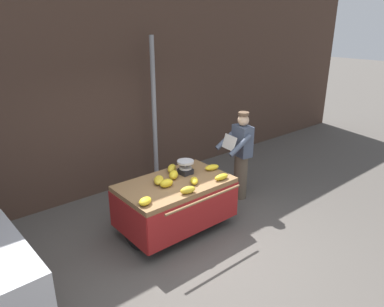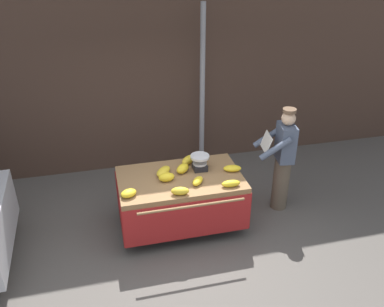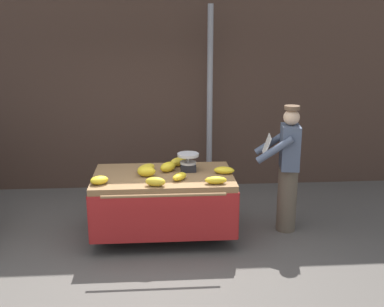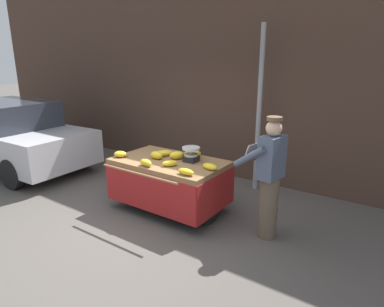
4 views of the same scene
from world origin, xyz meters
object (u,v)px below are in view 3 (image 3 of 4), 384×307
object	(u,v)px
banana_bunch_6	(168,167)
banana_bunch_7	(180,177)
weighing_scale	(188,162)
banana_cart	(163,191)
banana_bunch_8	(155,182)
banana_bunch_5	(216,180)
vendor_person	(287,169)
street_pole	(210,103)
banana_bunch_3	(99,180)
banana_bunch_2	(147,172)
banana_bunch_1	(146,168)
banana_bunch_4	(224,170)
banana_bunch_0	(178,162)

from	to	relation	value
banana_bunch_6	banana_bunch_7	world-z (taller)	banana_bunch_6
weighing_scale	banana_bunch_7	distance (m)	0.40
banana_cart	weighing_scale	size ratio (longest dim) A/B	6.44
weighing_scale	banana_bunch_8	distance (m)	0.72
banana_bunch_5	vendor_person	world-z (taller)	vendor_person
banana_bunch_7	banana_cart	bearing A→B (deg)	130.60
street_pole	banana_bunch_6	distance (m)	1.80
weighing_scale	street_pole	bearing A→B (deg)	73.89
banana_bunch_3	banana_bunch_5	xyz separation A→B (m)	(1.40, -0.09, -0.00)
street_pole	banana_bunch_6	bearing A→B (deg)	-114.51
banana_bunch_2	banana_bunch_8	distance (m)	0.40
banana_cart	banana_bunch_8	world-z (taller)	banana_bunch_8
street_pole	banana_bunch_1	xyz separation A→B (m)	(-0.99, -1.54, -0.60)
banana_bunch_4	banana_bunch_7	size ratio (longest dim) A/B	1.14
banana_bunch_1	banana_bunch_4	distance (m)	1.01
weighing_scale	banana_bunch_6	world-z (taller)	weighing_scale
banana_bunch_6	banana_bunch_8	world-z (taller)	banana_bunch_6
banana_cart	banana_bunch_2	bearing A→B (deg)	-164.20
banana_bunch_1	banana_bunch_8	bearing A→B (deg)	-77.93
banana_bunch_0	banana_bunch_3	size ratio (longest dim) A/B	1.25
street_pole	banana_bunch_7	xyz separation A→B (m)	(-0.57, -1.91, -0.60)
weighing_scale	banana_bunch_1	world-z (taller)	weighing_scale
weighing_scale	banana_bunch_1	size ratio (longest dim) A/B	0.94
banana_bunch_3	vendor_person	xyz separation A→B (m)	(2.41, 0.43, -0.04)
banana_cart	banana_bunch_4	bearing A→B (deg)	-1.29
street_pole	banana_bunch_1	world-z (taller)	street_pole
banana_bunch_6	banana_bunch_0	bearing A→B (deg)	59.16
banana_bunch_0	banana_bunch_4	distance (m)	0.69
banana_bunch_0	banana_bunch_8	world-z (taller)	banana_bunch_0
street_pole	banana_bunch_1	distance (m)	1.93
weighing_scale	banana_bunch_3	world-z (taller)	weighing_scale
banana_bunch_8	banana_cart	bearing A→B (deg)	77.65
banana_bunch_5	banana_bunch_8	size ratio (longest dim) A/B	1.09
banana_bunch_5	banana_bunch_7	size ratio (longest dim) A/B	1.14
street_pole	banana_cart	xyz separation A→B (m)	(-0.77, -1.67, -0.87)
banana_bunch_0	banana_bunch_6	bearing A→B (deg)	-120.84
weighing_scale	vendor_person	world-z (taller)	vendor_person
vendor_person	banana_bunch_4	bearing A→B (deg)	-171.72
banana_cart	banana_bunch_6	distance (m)	0.32
banana_bunch_4	vendor_person	size ratio (longest dim) A/B	0.15
street_pole	banana_bunch_6	world-z (taller)	street_pole
banana_bunch_3	banana_bunch_1	bearing A→B (deg)	39.72
banana_bunch_8	street_pole	bearing A→B (deg)	67.66
weighing_scale	vendor_person	size ratio (longest dim) A/B	0.16
street_pole	weighing_scale	distance (m)	1.68
vendor_person	banana_bunch_3	bearing A→B (deg)	-169.90
banana_bunch_7	banana_bunch_2	bearing A→B (deg)	156.90
banana_bunch_3	banana_bunch_6	distance (m)	0.95
banana_bunch_1	banana_bunch_7	distance (m)	0.56
banana_bunch_7	banana_bunch_8	size ratio (longest dim) A/B	0.95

